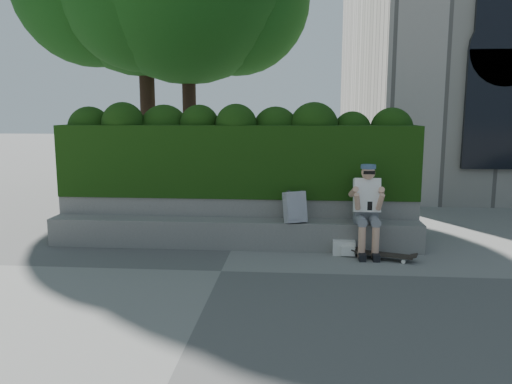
# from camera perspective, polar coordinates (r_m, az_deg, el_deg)

# --- Properties ---
(ground) EXTENTS (80.00, 80.00, 0.00)m
(ground) POSITION_cam_1_polar(r_m,az_deg,el_deg) (6.98, -4.00, -9.01)
(ground) COLOR slate
(ground) RESTS_ON ground
(bench_ledge) EXTENTS (6.00, 0.45, 0.45)m
(bench_ledge) POSITION_cam_1_polar(r_m,az_deg,el_deg) (8.11, -2.68, -4.74)
(bench_ledge) COLOR gray
(bench_ledge) RESTS_ON ground
(planter_wall) EXTENTS (6.00, 0.50, 0.75)m
(planter_wall) POSITION_cam_1_polar(r_m,az_deg,el_deg) (8.53, -2.28, -3.00)
(planter_wall) COLOR gray
(planter_wall) RESTS_ON ground
(hedge) EXTENTS (6.00, 1.00, 1.20)m
(hedge) POSITION_cam_1_polar(r_m,az_deg,el_deg) (8.60, -2.14, 3.68)
(hedge) COLOR black
(hedge) RESTS_ON planter_wall
(person) EXTENTS (0.40, 0.76, 1.38)m
(person) POSITION_cam_1_polar(r_m,az_deg,el_deg) (7.83, 12.57, -1.51)
(person) COLOR slate
(person) RESTS_ON ground
(skateboard) EXTENTS (0.86, 0.47, 0.09)m
(skateboard) POSITION_cam_1_polar(r_m,az_deg,el_deg) (7.70, 14.42, -6.96)
(skateboard) COLOR black
(skateboard) RESTS_ON ground
(backpack_plaid) EXTENTS (0.37, 0.29, 0.49)m
(backpack_plaid) POSITION_cam_1_polar(r_m,az_deg,el_deg) (7.84, 4.47, -1.74)
(backpack_plaid) COLOR silver
(backpack_plaid) RESTS_ON bench_ledge
(backpack_ground) EXTENTS (0.35, 0.25, 0.22)m
(backpack_ground) POSITION_cam_1_polar(r_m,az_deg,el_deg) (7.84, 10.00, -6.23)
(backpack_ground) COLOR white
(backpack_ground) RESTS_ON ground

